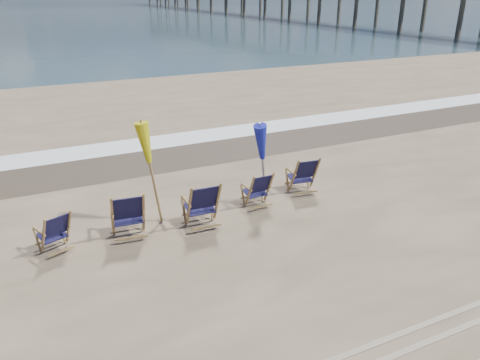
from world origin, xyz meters
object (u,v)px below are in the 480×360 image
at_px(beach_chair_1, 144,214).
at_px(umbrella_blue, 264,143).
at_px(beach_chair_4, 315,174).
at_px(umbrella_yellow, 151,148).
at_px(beach_chair_3, 269,188).
at_px(beach_chair_2, 218,203).
at_px(beach_chair_0, 69,228).

relative_size(beach_chair_1, umbrella_blue, 0.54).
relative_size(beach_chair_4, umbrella_yellow, 0.45).
bearing_deg(umbrella_blue, umbrella_yellow, 176.61).
distance_m(beach_chair_1, beach_chair_3, 2.99).
xyz_separation_m(beach_chair_2, umbrella_blue, (1.42, 0.65, 0.94)).
bearing_deg(beach_chair_0, umbrella_yellow, 171.94).
bearing_deg(beach_chair_1, beach_chair_3, -169.18).
bearing_deg(beach_chair_3, beach_chair_1, 2.71).
bearing_deg(beach_chair_3, beach_chair_0, -1.40).
height_order(beach_chair_2, beach_chair_4, beach_chair_2).
bearing_deg(umbrella_yellow, beach_chair_2, -35.55).
relative_size(beach_chair_0, beach_chair_4, 0.89).
height_order(beach_chair_2, umbrella_yellow, umbrella_yellow).
relative_size(beach_chair_1, umbrella_yellow, 0.49).
distance_m(beach_chair_3, beach_chair_4, 1.38).
height_order(beach_chair_0, beach_chair_3, beach_chair_3).
height_order(beach_chair_1, beach_chair_2, beach_chair_2).
distance_m(beach_chair_1, beach_chair_4, 4.36).
bearing_deg(umbrella_yellow, beach_chair_1, -122.74).
distance_m(beach_chair_0, umbrella_yellow, 2.22).
relative_size(beach_chair_3, beach_chair_4, 0.90).
height_order(beach_chair_1, beach_chair_3, beach_chair_1).
relative_size(beach_chair_2, beach_chair_4, 1.10).
bearing_deg(umbrella_yellow, beach_chair_0, -167.59).
bearing_deg(beach_chair_4, beach_chair_2, 18.88).
bearing_deg(umbrella_blue, beach_chair_3, -78.34).
height_order(beach_chair_4, umbrella_yellow, umbrella_yellow).
height_order(beach_chair_0, umbrella_blue, umbrella_blue).
distance_m(beach_chair_4, umbrella_blue, 1.72).
relative_size(beach_chair_3, umbrella_blue, 0.45).
distance_m(beach_chair_0, beach_chair_3, 4.39).
relative_size(umbrella_yellow, umbrella_blue, 1.10).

